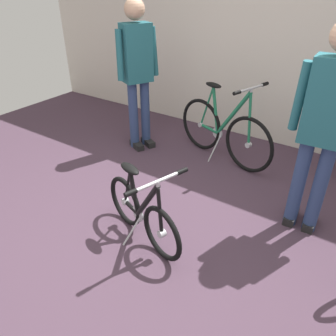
{
  "coord_description": "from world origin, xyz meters",
  "views": [
    {
      "loc": [
        1.24,
        -1.58,
        1.9
      ],
      "look_at": [
        -0.04,
        0.3,
        0.55
      ],
      "focal_mm": 35.24,
      "sensor_mm": 36.0,
      "label": 1
    }
  ],
  "objects_px": {
    "display_bike_right": "(223,131)",
    "visitor_near_wall": "(137,68)",
    "folding_bike_foreground": "(142,212)",
    "visitor_browsing": "(325,124)"
  },
  "relations": [
    {
      "from": "display_bike_right",
      "to": "visitor_near_wall",
      "type": "xyz_separation_m",
      "value": [
        -1.01,
        -0.26,
        0.62
      ]
    },
    {
      "from": "folding_bike_foreground",
      "to": "visitor_near_wall",
      "type": "bearing_deg",
      "value": 128.75
    },
    {
      "from": "folding_bike_foreground",
      "to": "visitor_near_wall",
      "type": "xyz_separation_m",
      "value": [
        -1.08,
        1.35,
        0.7
      ]
    },
    {
      "from": "display_bike_right",
      "to": "folding_bike_foreground",
      "type": "bearing_deg",
      "value": -87.39
    },
    {
      "from": "folding_bike_foreground",
      "to": "visitor_near_wall",
      "type": "height_order",
      "value": "visitor_near_wall"
    },
    {
      "from": "display_bike_right",
      "to": "visitor_browsing",
      "type": "relative_size",
      "value": 0.78
    },
    {
      "from": "visitor_near_wall",
      "to": "display_bike_right",
      "type": "bearing_deg",
      "value": 14.2
    },
    {
      "from": "display_bike_right",
      "to": "visitor_near_wall",
      "type": "distance_m",
      "value": 1.21
    },
    {
      "from": "folding_bike_foreground",
      "to": "display_bike_right",
      "type": "xyz_separation_m",
      "value": [
        -0.07,
        1.6,
        0.08
      ]
    },
    {
      "from": "folding_bike_foreground",
      "to": "display_bike_right",
      "type": "relative_size",
      "value": 0.71
    }
  ]
}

